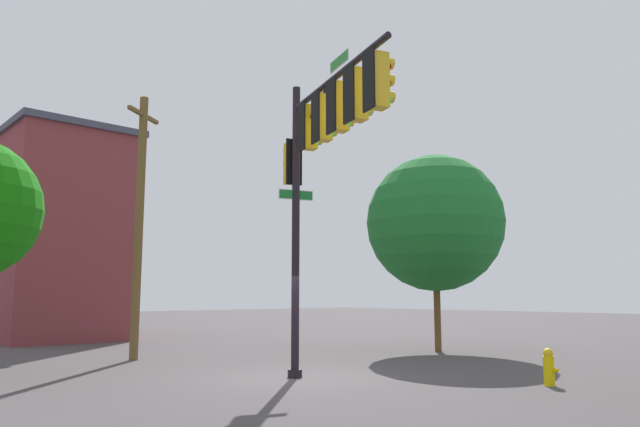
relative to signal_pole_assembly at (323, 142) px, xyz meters
The scene contains 6 objects.
ground_plane 5.83m from the signal_pole_assembly, 162.40° to the left, with size 120.00×120.00×0.00m, color #474143.
signal_pole_assembly is the anchor object (origin of this frame).
utility_pole 8.17m from the signal_pole_assembly, behind, with size 1.13×1.54×8.53m.
fire_hydrant 7.25m from the signal_pole_assembly, 50.89° to the left, with size 0.33×0.24×0.83m.
tree_far 9.40m from the signal_pole_assembly, 111.68° to the left, with size 5.06×5.06×7.21m.
brick_building 18.78m from the signal_pole_assembly, behind, with size 6.89×5.44×9.60m.
Camera 1 is at (11.63, -9.52, 2.02)m, focal length 33.23 mm.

